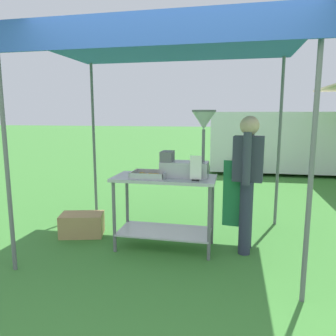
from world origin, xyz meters
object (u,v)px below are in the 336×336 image
donut_fryer (189,152)px  menu_sign (196,170)px  stall_canopy (166,48)px  donut_cart (165,198)px  donut_tray (149,176)px  supply_crate (82,225)px  vendor (247,177)px  van_white (300,141)px

donut_fryer → menu_sign: donut_fryer is taller
stall_canopy → donut_fryer: (0.29, -0.04, -1.19)m
donut_cart → stall_canopy: bearing=90.0°
stall_canopy → donut_fryer: 1.22m
donut_tray → supply_crate: donut_tray is taller
vendor → supply_crate: 2.27m
stall_canopy → donut_cart: 1.75m
donut_tray → vendor: size_ratio=0.25×
donut_fryer → vendor: 0.73m
supply_crate → van_white: size_ratio=0.13×
donut_cart → vendor: 1.01m
vendor → donut_fryer: bearing=-174.8°
donut_tray → vendor: (1.13, 0.19, -0.01)m
donut_tray → van_white: bearing=65.4°
donut_cart → van_white: size_ratio=0.25×
donut_cart → supply_crate: (-1.19, 0.17, -0.48)m
van_white → donut_tray: bearing=-114.6°
supply_crate → vendor: bearing=-1.3°
stall_canopy → vendor: 1.76m
stall_canopy → van_white: stall_canopy is taller
donut_tray → donut_fryer: 0.55m
stall_canopy → van_white: (2.60, 5.88, -1.50)m
donut_fryer → stall_canopy: bearing=172.6°
donut_tray → van_white: (2.77, 6.05, -0.04)m
stall_canopy → donut_tray: (-0.17, -0.17, -1.46)m
donut_tray → menu_sign: menu_sign is taller
menu_sign → van_white: (2.21, 6.13, -0.14)m
supply_crate → van_white: bearing=56.9°
menu_sign → van_white: 6.52m
vendor → donut_cart: bearing=-172.8°
van_white → vendor: bearing=-105.6°
donut_fryer → supply_crate: donut_fryer is taller
menu_sign → vendor: (0.57, 0.28, -0.11)m
donut_fryer → vendor: size_ratio=0.49×
donut_cart → supply_crate: 1.29m
donut_tray → supply_crate: (-1.02, 0.24, -0.76)m
van_white → menu_sign: bearing=-109.8°
donut_tray → donut_cart: bearing=23.5°
donut_tray → vendor: vendor is taller
menu_sign → vendor: vendor is taller
menu_sign → van_white: van_white is taller
donut_fryer → menu_sign: size_ratio=2.77×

